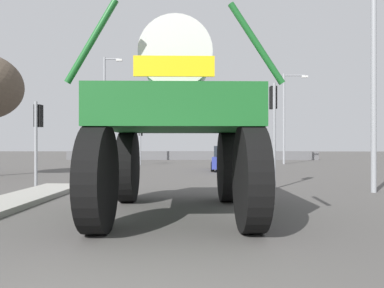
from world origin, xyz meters
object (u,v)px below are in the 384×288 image
at_px(oversize_sprayer, 177,121).
at_px(traffic_signal_far_right, 132,134).
at_px(sedan_ahead, 228,159).
at_px(traffic_signal_near_left, 38,125).
at_px(streetlight_near_right, 378,44).
at_px(traffic_signal_near_right, 273,112).
at_px(traffic_signal_far_left, 141,135).
at_px(streetlight_far_left, 106,105).
at_px(streetlight_far_right, 286,113).

height_order(oversize_sprayer, traffic_signal_far_right, oversize_sprayer).
height_order(sedan_ahead, traffic_signal_near_left, traffic_signal_near_left).
relative_size(traffic_signal_near_left, streetlight_near_right, 0.35).
height_order(traffic_signal_near_right, traffic_signal_far_left, traffic_signal_near_right).
relative_size(sedan_ahead, traffic_signal_far_right, 1.27).
bearing_deg(streetlight_near_right, traffic_signal_near_left, 174.49).
height_order(traffic_signal_near_right, streetlight_far_left, streetlight_far_left).
bearing_deg(traffic_signal_far_right, streetlight_near_right, -54.61).
relative_size(traffic_signal_far_left, streetlight_far_right, 0.44).
relative_size(oversize_sprayer, streetlight_far_left, 0.66).
relative_size(streetlight_near_right, streetlight_far_left, 1.03).
bearing_deg(traffic_signal_far_left, traffic_signal_near_left, -95.68).
bearing_deg(oversize_sprayer, traffic_signal_far_left, 9.00).
xyz_separation_m(traffic_signal_far_right, streetlight_near_right, (11.31, -15.92, 2.58)).
height_order(traffic_signal_near_right, streetlight_near_right, streetlight_near_right).
xyz_separation_m(sedan_ahead, streetlight_far_left, (-9.53, 7.25, 4.10)).
distance_m(traffic_signal_near_right, streetlight_far_right, 17.00).
distance_m(sedan_ahead, traffic_signal_near_right, 9.57).
bearing_deg(traffic_signal_far_left, traffic_signal_near_right, -63.49).
bearing_deg(traffic_signal_near_right, traffic_signal_near_left, 179.93).
height_order(traffic_signal_near_left, streetlight_far_left, streetlight_far_left).
bearing_deg(traffic_signal_near_right, streetlight_far_left, 122.55).
bearing_deg(sedan_ahead, traffic_signal_near_left, 145.71).
distance_m(traffic_signal_near_left, streetlight_near_right, 12.46).
bearing_deg(traffic_signal_far_left, streetlight_far_left, 151.00).
bearing_deg(oversize_sprayer, streetlight_near_right, -61.15).
relative_size(traffic_signal_near_left, traffic_signal_far_left, 1.00).
bearing_deg(streetlight_far_right, oversize_sprayer, -109.11).
bearing_deg(streetlight_far_left, traffic_signal_far_right, -35.07).
bearing_deg(streetlight_far_right, streetlight_near_right, -93.06).
bearing_deg(traffic_signal_far_left, traffic_signal_far_right, -179.81).
distance_m(oversize_sprayer, sedan_ahead, 14.68).
bearing_deg(oversize_sprayer, traffic_signal_near_right, -34.90).
bearing_deg(streetlight_near_right, traffic_signal_far_left, 123.76).
xyz_separation_m(traffic_signal_near_right, streetlight_near_right, (3.28, -1.16, 2.19)).
bearing_deg(traffic_signal_near_right, streetlight_far_right, 75.59).
relative_size(traffic_signal_far_right, streetlight_far_right, 0.46).
bearing_deg(sedan_ahead, traffic_signal_far_left, 54.96).
bearing_deg(sedan_ahead, traffic_signal_near_right, -167.90).
xyz_separation_m(traffic_signal_near_right, traffic_signal_far_right, (-8.03, 14.76, -0.40)).
relative_size(sedan_ahead, streetlight_near_right, 0.47).
height_order(traffic_signal_far_left, streetlight_far_right, streetlight_far_right).
bearing_deg(streetlight_far_left, traffic_signal_near_left, -84.06).
height_order(traffic_signal_near_left, traffic_signal_far_right, traffic_signal_far_right).
relative_size(oversize_sprayer, traffic_signal_near_left, 1.81).
bearing_deg(sedan_ahead, oversize_sprayer, 177.01).
relative_size(traffic_signal_near_left, traffic_signal_near_right, 0.83).
height_order(oversize_sprayer, streetlight_far_left, streetlight_far_left).
height_order(oversize_sprayer, streetlight_near_right, streetlight_near_right).
height_order(traffic_signal_far_left, streetlight_near_right, streetlight_near_right).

